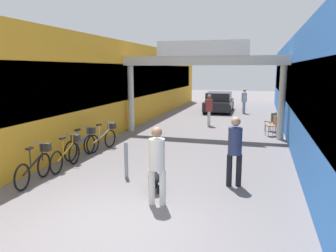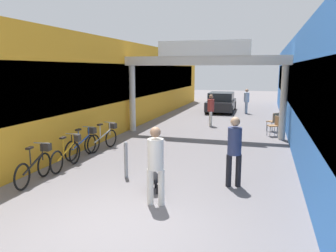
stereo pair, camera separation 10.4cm
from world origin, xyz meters
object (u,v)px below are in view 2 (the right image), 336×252
(pedestrian_with_dog, at_px, (156,161))
(bicycle_black_nearest, at_px, (36,165))
(cafe_chair_wood_nearer, at_px, (274,124))
(cafe_chair_wood_farther, at_px, (274,120))
(bicycle_orange_second, at_px, (68,153))
(bicycle_silver_farthest, at_px, (104,138))
(bicycle_blue_third, at_px, (83,144))
(pedestrian_elderly_walking, at_px, (247,100))
(dog_on_leash, at_px, (153,177))
(bollard_post_metal, at_px, (126,159))
(pedestrian_carrying_crate, at_px, (211,108))
(parked_car_black, at_px, (221,102))
(pedestrian_companion, at_px, (234,147))

(pedestrian_with_dog, distance_m, bicycle_black_nearest, 3.55)
(cafe_chair_wood_nearer, distance_m, cafe_chair_wood_farther, 1.12)
(bicycle_orange_second, distance_m, bicycle_silver_farthest, 2.33)
(bicycle_orange_second, height_order, bicycle_blue_third, same)
(bicycle_blue_third, distance_m, cafe_chair_wood_farther, 8.96)
(pedestrian_elderly_walking, relative_size, dog_on_leash, 2.12)
(cafe_chair_wood_farther, bearing_deg, pedestrian_with_dog, -105.19)
(bicycle_black_nearest, bearing_deg, bollard_post_metal, 25.31)
(pedestrian_carrying_crate, xyz_separation_m, bicycle_black_nearest, (-2.97, -9.73, -0.49))
(dog_on_leash, bearing_deg, pedestrian_elderly_walking, 84.91)
(bicycle_silver_farthest, bearing_deg, dog_on_leash, -47.77)
(bicycle_black_nearest, relative_size, bicycle_silver_farthest, 1.00)
(bicycle_silver_farthest, xyz_separation_m, bollard_post_metal, (2.03, -2.64, 0.07))
(bicycle_silver_farthest, bearing_deg, pedestrian_elderly_walking, 69.22)
(bicycle_silver_farthest, bearing_deg, bollard_post_metal, -52.55)
(parked_car_black, bearing_deg, pedestrian_with_dog, -87.41)
(bollard_post_metal, bearing_deg, pedestrian_with_dog, -47.95)
(pedestrian_companion, xyz_separation_m, pedestrian_elderly_walking, (-0.52, 14.04, -0.09))
(pedestrian_companion, distance_m, pedestrian_elderly_walking, 14.05)
(pedestrian_carrying_crate, distance_m, bollard_post_metal, 8.79)
(pedestrian_with_dog, xyz_separation_m, bollard_post_metal, (-1.36, 1.51, -0.48))
(dog_on_leash, height_order, bicycle_orange_second, bicycle_orange_second)
(pedestrian_carrying_crate, height_order, cafe_chair_wood_farther, pedestrian_carrying_crate)
(bicycle_black_nearest, height_order, cafe_chair_wood_nearer, bicycle_black_nearest)
(bicycle_orange_second, distance_m, cafe_chair_wood_nearer, 8.89)
(parked_car_black, bearing_deg, pedestrian_elderly_walking, -15.77)
(bicycle_orange_second, bearing_deg, dog_on_leash, -18.67)
(cafe_chair_wood_nearer, bearing_deg, bicycle_black_nearest, -127.54)
(bicycle_orange_second, distance_m, cafe_chair_wood_farther, 9.75)
(pedestrian_companion, distance_m, bicycle_blue_third, 5.34)
(pedestrian_carrying_crate, height_order, cafe_chair_wood_nearer, pedestrian_carrying_crate)
(bicycle_blue_third, relative_size, cafe_chair_wood_farther, 1.90)
(dog_on_leash, bearing_deg, cafe_chair_wood_nearer, 68.83)
(bicycle_blue_third, bearing_deg, bicycle_black_nearest, -86.76)
(dog_on_leash, relative_size, bicycle_silver_farthest, 0.46)
(pedestrian_carrying_crate, xyz_separation_m, cafe_chair_wood_farther, (3.08, -0.71, -0.38))
(bicycle_orange_second, relative_size, bicycle_blue_third, 1.00)
(pedestrian_carrying_crate, distance_m, bicycle_silver_farthest, 6.76)
(pedestrian_companion, relative_size, parked_car_black, 0.44)
(pedestrian_elderly_walking, xyz_separation_m, cafe_chair_wood_farther, (1.61, -6.13, -0.38))
(bicycle_blue_third, xyz_separation_m, parked_car_black, (2.88, 13.08, 0.21))
(cafe_chair_wood_nearer, xyz_separation_m, cafe_chair_wood_farther, (-0.01, 1.12, 0.00))
(pedestrian_carrying_crate, height_order, bicycle_blue_third, pedestrian_carrying_crate)
(dog_on_leash, height_order, bicycle_silver_farthest, bicycle_silver_farthest)
(bicycle_blue_third, distance_m, parked_car_black, 13.40)
(dog_on_leash, height_order, cafe_chair_wood_farther, cafe_chair_wood_farther)
(cafe_chair_wood_farther, xyz_separation_m, parked_car_black, (-3.32, 6.61, 0.10))
(bicycle_orange_second, height_order, bollard_post_metal, bollard_post_metal)
(pedestrian_companion, bearing_deg, bicycle_blue_third, 164.29)
(cafe_chair_wood_farther, bearing_deg, bicycle_silver_farthest, -138.02)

